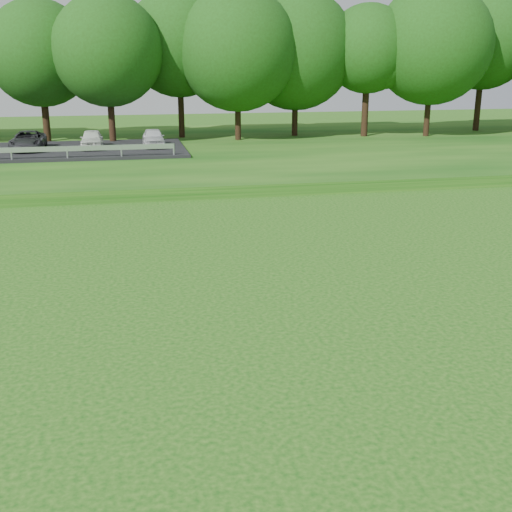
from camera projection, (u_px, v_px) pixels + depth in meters
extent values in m
cube|color=#0D460D|center=(347.00, 147.00, 46.76)|extent=(130.00, 30.00, 0.60)
cube|color=gray|center=(436.00, 185.00, 33.73)|extent=(130.00, 1.60, 0.04)
imported|color=#343338|center=(28.00, 141.00, 41.24)|extent=(1.99, 4.32, 1.20)
imported|color=white|center=(92.00, 139.00, 42.02)|extent=(1.42, 3.52, 1.20)
imported|color=silver|center=(153.00, 138.00, 42.79)|extent=(1.42, 3.52, 1.20)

